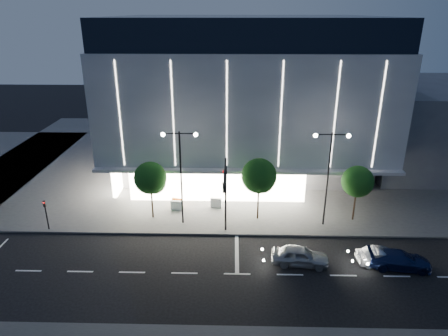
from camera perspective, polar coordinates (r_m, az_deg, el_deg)
name	(u,v)px	position (r m, az deg, el deg)	size (l,w,h in m)	color
ground	(212,262)	(32.52, -1.76, -13.26)	(160.00, 160.00, 0.00)	black
sidewalk_museum	(258,158)	(54.02, 4.90, 1.48)	(70.00, 40.00, 0.15)	#474747
museum	(245,92)	(49.84, 2.99, 10.81)	(30.00, 25.80, 18.00)	#4C4C51
annex_building	(422,123)	(57.82, 26.43, 5.74)	(16.00, 20.00, 10.00)	#4C4C51
traffic_mast	(225,187)	(32.90, 0.19, -2.73)	(0.33, 5.89, 7.07)	black
street_lamp_west	(181,164)	(35.30, -6.22, 0.51)	(3.16, 0.36, 9.00)	black
street_lamp_east	(329,166)	(35.98, 14.77, 0.31)	(3.16, 0.36, 9.00)	black
ped_signal_far	(46,212)	(39.04, -24.09, -5.76)	(0.22, 0.24, 3.00)	black
tree_left	(151,180)	(37.45, -10.42, -1.64)	(3.02, 3.02, 5.72)	black
tree_mid	(259,178)	(36.63, 5.05, -1.38)	(3.25, 3.25, 6.15)	black
tree_right	(358,183)	(38.46, 18.54, -2.06)	(2.91, 2.91, 5.51)	black
car_lead	(300,256)	(32.39, 10.81, -12.23)	(1.79, 4.45, 1.52)	#9EA2A5
car_second	(383,257)	(34.20, 21.77, -11.74)	(1.41, 4.05, 1.33)	#B5B7BD
car_third	(399,260)	(34.31, 23.76, -11.91)	(1.94, 4.76, 1.38)	#131E4A
barrier_b	(176,205)	(39.84, -6.83, -5.32)	(1.10, 0.25, 1.00)	white
barrier_c	(177,203)	(40.26, -6.67, -5.01)	(1.10, 0.25, 1.00)	orange
barrier_d	(216,203)	(40.08, -1.15, -4.99)	(1.10, 0.25, 1.00)	white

